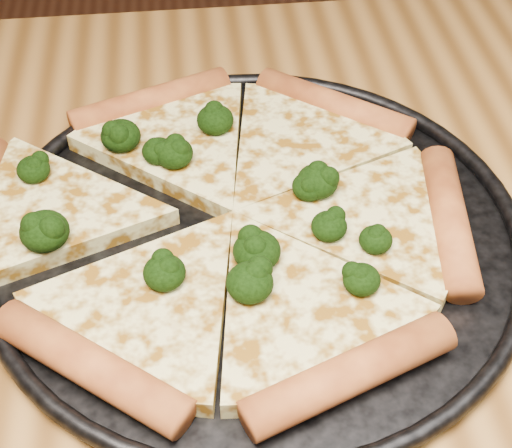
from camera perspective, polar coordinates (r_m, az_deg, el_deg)
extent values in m
cube|color=olive|center=(0.53, 0.71, -10.51)|extent=(1.20, 0.90, 0.04)
cylinder|color=black|center=(0.57, 0.00, -0.92)|extent=(0.39, 0.39, 0.01)
torus|color=black|center=(0.57, 0.00, -0.43)|extent=(0.40, 0.40, 0.01)
cylinder|color=#C96C32|center=(0.68, 5.82, 8.77)|extent=(0.13, 0.11, 0.03)
cylinder|color=#C96C32|center=(0.68, -7.85, 9.02)|extent=(0.14, 0.08, 0.03)
cylinder|color=#C96C32|center=(0.49, -12.23, -10.31)|extent=(0.13, 0.11, 0.03)
cylinder|color=#C96C32|center=(0.48, 7.02, -11.04)|extent=(0.14, 0.08, 0.03)
cylinder|color=#C96C32|center=(0.58, 14.19, 0.34)|extent=(0.05, 0.15, 0.03)
ellipsoid|color=black|center=(0.52, 0.06, -2.02)|extent=(0.03, 0.03, 0.02)
ellipsoid|color=black|center=(0.54, 8.91, -1.17)|extent=(0.02, 0.02, 0.02)
ellipsoid|color=black|center=(0.52, -6.85, -3.62)|extent=(0.03, 0.03, 0.02)
ellipsoid|color=black|center=(0.64, -3.06, 7.77)|extent=(0.03, 0.03, 0.02)
ellipsoid|color=black|center=(0.56, -15.49, -0.52)|extent=(0.04, 0.04, 0.03)
ellipsoid|color=black|center=(0.61, -16.27, 3.93)|extent=(0.03, 0.03, 0.02)
ellipsoid|color=black|center=(0.63, -10.06, 6.49)|extent=(0.03, 0.03, 0.02)
ellipsoid|color=black|center=(0.55, 5.47, -0.17)|extent=(0.03, 0.03, 0.02)
ellipsoid|color=black|center=(0.58, 4.60, 3.19)|extent=(0.03, 0.03, 0.02)
ellipsoid|color=black|center=(0.61, -7.30, 5.42)|extent=(0.03, 0.03, 0.02)
ellipsoid|color=black|center=(0.52, 7.88, -4.12)|extent=(0.03, 0.03, 0.02)
ellipsoid|color=black|center=(0.58, 3.97, 2.81)|extent=(0.03, 0.03, 0.02)
ellipsoid|color=black|center=(0.51, -0.47, -4.40)|extent=(0.03, 0.03, 0.02)
ellipsoid|color=black|center=(0.61, -6.13, 5.29)|extent=(0.03, 0.03, 0.02)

